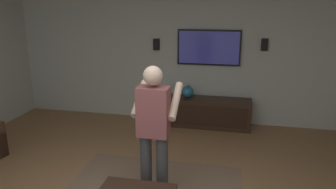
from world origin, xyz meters
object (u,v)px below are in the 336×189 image
at_px(media_console, 205,112).
at_px(tv, 209,48).
at_px(wall_speaker_right, 156,44).
at_px(person_standing, 154,126).
at_px(vase_round, 188,92).
at_px(wall_speaker_left, 264,45).

height_order(media_console, tv, tv).
xyz_separation_m(tv, wall_speaker_right, (0.01, 1.02, 0.03)).
relative_size(media_console, person_standing, 1.04).
distance_m(media_console, vase_round, 0.53).
bearing_deg(wall_speaker_right, tv, -90.74).
relative_size(media_console, tv, 1.43).
height_order(tv, wall_speaker_left, tv).
relative_size(person_standing, wall_speaker_right, 7.45).
bearing_deg(wall_speaker_right, vase_round, -108.57).
bearing_deg(vase_round, media_console, -95.03).
xyz_separation_m(vase_round, wall_speaker_left, (0.22, -1.37, 0.90)).
relative_size(vase_round, wall_speaker_left, 1.00).
bearing_deg(wall_speaker_left, vase_round, 99.24).
distance_m(person_standing, wall_speaker_left, 3.15).
bearing_deg(tv, person_standing, -7.57).
relative_size(person_standing, vase_round, 7.45).
relative_size(wall_speaker_left, wall_speaker_right, 1.00).
distance_m(media_console, person_standing, 2.62).
bearing_deg(wall_speaker_left, media_console, 104.15).
distance_m(tv, person_standing, 2.83).
height_order(person_standing, wall_speaker_right, person_standing).
distance_m(tv, vase_round, 0.92).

